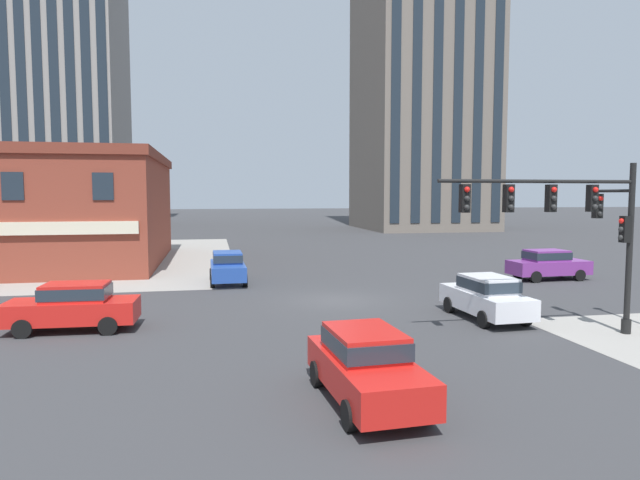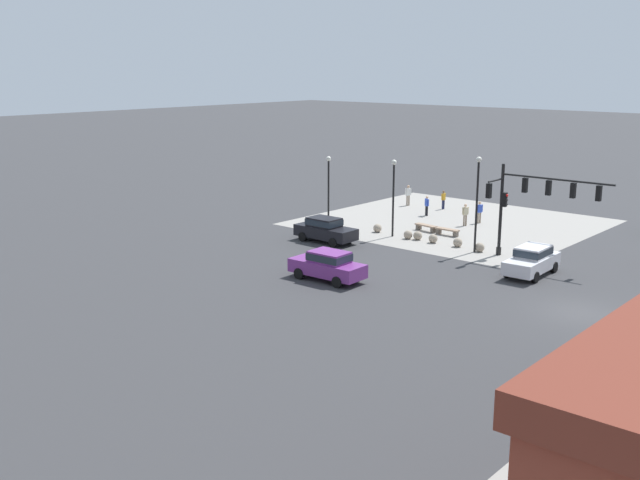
{
  "view_description": "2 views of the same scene",
  "coord_description": "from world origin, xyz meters",
  "px_view_note": "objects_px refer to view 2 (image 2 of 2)",
  "views": [
    {
      "loc": [
        -5.45,
        -24.34,
        4.79
      ],
      "look_at": [
        -0.03,
        3.73,
        2.44
      ],
      "focal_mm": 31.4,
      "sensor_mm": 36.0,
      "label": 1
    },
    {
      "loc": [
        -13.16,
        34.55,
        11.83
      ],
      "look_at": [
        7.8,
        10.42,
        4.31
      ],
      "focal_mm": 41.89,
      "sensor_mm": 36.0,
      "label": 2
    }
  ],
  "objects_px": {
    "bench_near_signal": "(447,231)",
    "bollard_sphere_curb_d": "(418,236)",
    "pedestrian_near_bench": "(443,199)",
    "street_lamp_corner_far": "(329,182)",
    "bollard_sphere_curb_f": "(377,228)",
    "bench_mid_block": "(426,227)",
    "bollard_sphere_curb_c": "(433,239)",
    "pedestrian_walking_east": "(479,211)",
    "pedestrian_at_curb": "(465,213)",
    "car_cross_eastbound": "(637,354)",
    "traffic_signal_main": "(528,198)",
    "bollard_sphere_curb_a": "(480,247)",
    "bollard_sphere_curb_e": "(408,235)",
    "street_lamp_mid_sidewalk": "(393,189)",
    "street_lamp_corner_near": "(477,194)",
    "car_cross_westbound": "(325,229)",
    "bollard_sphere_curb_b": "(458,242)",
    "car_main_northbound_near": "(532,259)",
    "car_main_northbound_far": "(328,264)",
    "pedestrian_by_lamp": "(408,194)",
    "pedestrian_with_bag": "(427,205)"
  },
  "relations": [
    {
      "from": "bench_near_signal",
      "to": "bollard_sphere_curb_d",
      "type": "bearing_deg",
      "value": 72.48
    },
    {
      "from": "pedestrian_near_bench",
      "to": "street_lamp_corner_far",
      "type": "relative_size",
      "value": 0.3
    },
    {
      "from": "bollard_sphere_curb_f",
      "to": "bench_mid_block",
      "type": "bearing_deg",
      "value": -133.79
    },
    {
      "from": "bollard_sphere_curb_c",
      "to": "pedestrian_walking_east",
      "type": "relative_size",
      "value": 0.36
    },
    {
      "from": "pedestrian_at_curb",
      "to": "car_cross_eastbound",
      "type": "height_order",
      "value": "car_cross_eastbound"
    },
    {
      "from": "bench_near_signal",
      "to": "pedestrian_at_curb",
      "type": "distance_m",
      "value": 3.81
    },
    {
      "from": "pedestrian_walking_east",
      "to": "pedestrian_at_curb",
      "type": "bearing_deg",
      "value": 77.84
    },
    {
      "from": "traffic_signal_main",
      "to": "bollard_sphere_curb_f",
      "type": "bearing_deg",
      "value": -1.94
    },
    {
      "from": "bollard_sphere_curb_a",
      "to": "bollard_sphere_curb_e",
      "type": "bearing_deg",
      "value": -0.02
    },
    {
      "from": "street_lamp_mid_sidewalk",
      "to": "pedestrian_near_bench",
      "type": "bearing_deg",
      "value": -76.2
    },
    {
      "from": "bollard_sphere_curb_c",
      "to": "bollard_sphere_curb_a",
      "type": "bearing_deg",
      "value": 177.9
    },
    {
      "from": "street_lamp_corner_near",
      "to": "car_cross_westbound",
      "type": "distance_m",
      "value": 10.49
    },
    {
      "from": "bollard_sphere_curb_f",
      "to": "bench_near_signal",
      "type": "xyz_separation_m",
      "value": [
        -4.36,
        -2.43,
        0.02
      ]
    },
    {
      "from": "bollard_sphere_curb_b",
      "to": "pedestrian_near_bench",
      "type": "distance_m",
      "value": 13.37
    },
    {
      "from": "street_lamp_corner_far",
      "to": "car_cross_westbound",
      "type": "bearing_deg",
      "value": 127.9
    },
    {
      "from": "pedestrian_walking_east",
      "to": "street_lamp_mid_sidewalk",
      "type": "height_order",
      "value": "street_lamp_mid_sidewalk"
    },
    {
      "from": "car_cross_westbound",
      "to": "bench_mid_block",
      "type": "bearing_deg",
      "value": -114.63
    },
    {
      "from": "bollard_sphere_curb_a",
      "to": "pedestrian_walking_east",
      "type": "height_order",
      "value": "pedestrian_walking_east"
    },
    {
      "from": "street_lamp_corner_far",
      "to": "car_main_northbound_near",
      "type": "distance_m",
      "value": 17.9
    },
    {
      "from": "bench_near_signal",
      "to": "car_main_northbound_far",
      "type": "distance_m",
      "value": 14.23
    },
    {
      "from": "bollard_sphere_curb_f",
      "to": "street_lamp_mid_sidewalk",
      "type": "height_order",
      "value": "street_lamp_mid_sidewalk"
    },
    {
      "from": "bollard_sphere_curb_e",
      "to": "bench_near_signal",
      "type": "distance_m",
      "value": 3.13
    },
    {
      "from": "bollard_sphere_curb_a",
      "to": "bollard_sphere_curb_d",
      "type": "bearing_deg",
      "value": -2.61
    },
    {
      "from": "pedestrian_by_lamp",
      "to": "car_main_northbound_far",
      "type": "height_order",
      "value": "pedestrian_by_lamp"
    },
    {
      "from": "bollard_sphere_curb_e",
      "to": "bench_near_signal",
      "type": "bearing_deg",
      "value": -117.83
    },
    {
      "from": "bench_mid_block",
      "to": "traffic_signal_main",
      "type": "bearing_deg",
      "value": 161.96
    },
    {
      "from": "bollard_sphere_curb_a",
      "to": "pedestrian_with_bag",
      "type": "distance_m",
      "value": 12.06
    },
    {
      "from": "bollard_sphere_curb_f",
      "to": "pedestrian_at_curb",
      "type": "xyz_separation_m",
      "value": [
        -3.64,
        -6.12,
        0.66
      ]
    },
    {
      "from": "car_main_northbound_near",
      "to": "bench_mid_block",
      "type": "bearing_deg",
      "value": -27.83
    },
    {
      "from": "car_main_northbound_far",
      "to": "car_cross_westbound",
      "type": "relative_size",
      "value": 1.01
    },
    {
      "from": "street_lamp_mid_sidewalk",
      "to": "bollard_sphere_curb_a",
      "type": "bearing_deg",
      "value": -179.72
    },
    {
      "from": "pedestrian_at_curb",
      "to": "traffic_signal_main",
      "type": "bearing_deg",
      "value": 140.75
    },
    {
      "from": "car_main_northbound_far",
      "to": "car_cross_eastbound",
      "type": "height_order",
      "value": "same"
    },
    {
      "from": "bollard_sphere_curb_c",
      "to": "pedestrian_by_lamp",
      "type": "relative_size",
      "value": 0.34
    },
    {
      "from": "street_lamp_corner_far",
      "to": "car_main_northbound_far",
      "type": "height_order",
      "value": "street_lamp_corner_far"
    },
    {
      "from": "traffic_signal_main",
      "to": "bench_mid_block",
      "type": "height_order",
      "value": "traffic_signal_main"
    },
    {
      "from": "bollard_sphere_curb_c",
      "to": "car_main_northbound_near",
      "type": "xyz_separation_m",
      "value": [
        -8.59,
        3.01,
        0.61
      ]
    },
    {
      "from": "bollard_sphere_curb_c",
      "to": "street_lamp_corner_far",
      "type": "bearing_deg",
      "value": 2.87
    },
    {
      "from": "pedestrian_near_bench",
      "to": "street_lamp_corner_near",
      "type": "height_order",
      "value": "street_lamp_corner_near"
    },
    {
      "from": "bollard_sphere_curb_a",
      "to": "pedestrian_near_bench",
      "type": "bearing_deg",
      "value": -48.98
    },
    {
      "from": "bollard_sphere_curb_e",
      "to": "car_main_northbound_near",
      "type": "xyz_separation_m",
      "value": [
        -10.55,
        2.88,
        0.61
      ]
    },
    {
      "from": "bollard_sphere_curb_d",
      "to": "street_lamp_corner_near",
      "type": "xyz_separation_m",
      "value": [
        -4.72,
        0.5,
        3.51
      ]
    },
    {
      "from": "traffic_signal_main",
      "to": "car_cross_eastbound",
      "type": "xyz_separation_m",
      "value": [
        -11.34,
        13.59,
        -3.0
      ]
    },
    {
      "from": "bollard_sphere_curb_c",
      "to": "bench_near_signal",
      "type": "xyz_separation_m",
      "value": [
        0.51,
        -2.63,
        0.02
      ]
    },
    {
      "from": "bollard_sphere_curb_f",
      "to": "bench_mid_block",
      "type": "height_order",
      "value": "bollard_sphere_curb_f"
    },
    {
      "from": "bollard_sphere_curb_d",
      "to": "bollard_sphere_curb_f",
      "type": "bearing_deg",
      "value": -1.75
    },
    {
      "from": "car_cross_westbound",
      "to": "bollard_sphere_curb_b",
      "type": "bearing_deg",
      "value": -148.35
    },
    {
      "from": "bollard_sphere_curb_a",
      "to": "pedestrian_walking_east",
      "type": "distance_m",
      "value": 9.21
    },
    {
      "from": "pedestrian_at_curb",
      "to": "street_lamp_mid_sidewalk",
      "type": "bearing_deg",
      "value": 72.55
    },
    {
      "from": "bollard_sphere_curb_a",
      "to": "car_main_northbound_far",
      "type": "xyz_separation_m",
      "value": [
        3.21,
        11.42,
        0.61
      ]
    }
  ]
}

